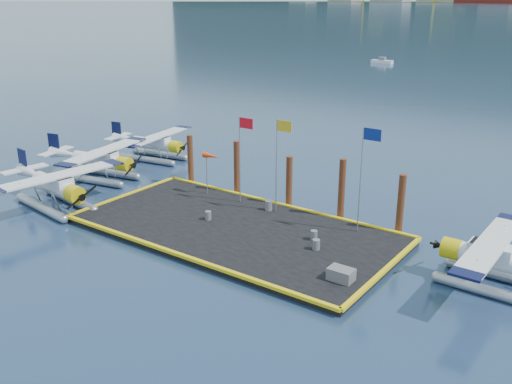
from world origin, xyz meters
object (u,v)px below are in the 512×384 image
drum_5 (269,205)px  flagpole_blue (364,165)px  drum_0 (208,215)px  drum_4 (314,235)px  piling_2 (289,183)px  seaplane_c (156,146)px  windsock (211,157)px  piling_3 (342,191)px  flagpole_yellow (279,152)px  seaplane_a (57,189)px  piling_1 (237,169)px  drum_2 (316,245)px  piling_0 (190,161)px  flagpole_red (242,147)px  seaplane_b (101,163)px  crate (341,274)px  piling_4 (401,206)px  seaplane_d (497,263)px

drum_5 → flagpole_blue: bearing=1.7°
drum_0 → flagpole_blue: 10.45m
drum_4 → piling_2: (-4.47, 4.24, 1.21)m
seaplane_c → drum_4: (20.77, -7.71, -0.65)m
drum_4 → windsock: bearing=165.2°
windsock → piling_3: 9.72m
drum_5 → piling_2: 2.19m
drum_5 → flagpole_yellow: (0.65, 0.20, 3.77)m
seaplane_a → piling_2: (13.03, 9.23, 0.42)m
drum_4 → piling_1: bearing=154.7°
seaplane_a → piling_1: (8.53, 9.23, 0.62)m
drum_2 → flagpole_yellow: size_ratio=0.10×
piling_0 → piling_2: (9.00, 0.00, -0.10)m
drum_4 → flagpole_red: 8.57m
seaplane_c → piling_0: piling_0 is taller
flagpole_yellow → seaplane_c: bearing=162.9°
seaplane_b → flagpole_yellow: flagpole_yellow is taller
crate → flagpole_blue: flagpole_blue is taller
flagpole_red → piling_3: flagpole_red is taller
seaplane_b → piling_3: 19.98m
drum_4 → seaplane_c: bearing=159.6°
drum_4 → piling_1: 10.03m
seaplane_b → drum_2: seaplane_b is taller
seaplane_a → piling_3: 19.38m
drum_0 → flagpole_blue: (8.86, 3.85, 4.00)m
windsock → drum_2: bearing=-19.2°
seaplane_b → piling_4: bearing=87.0°
flagpole_blue → drum_4: bearing=-123.1°
piling_3 → piling_4: (4.00, 0.00, -0.15)m
seaplane_a → seaplane_b: size_ratio=1.02×
crate → flagpole_red: (-10.91, 6.19, 3.67)m
seaplane_a → seaplane_c: size_ratio=1.11×
flagpole_red → piling_1: bearing=136.8°
flagpole_red → piling_2: bearing=29.8°
crate → seaplane_a: bearing=-176.1°
piling_0 → piling_4: bearing=0.0°
seaplane_b → seaplane_d: seaplane_b is taller
piling_2 → drum_0: bearing=-116.0°
seaplane_c → seaplane_d: size_ratio=0.96×
drum_2 → drum_5: (-5.71, 3.54, 0.04)m
seaplane_c → flagpole_blue: (22.50, -5.07, 3.35)m
windsock → flagpole_yellow: bearing=0.0°
flagpole_red → piling_2: flagpole_red is taller
windsock → seaplane_d: bearing=-5.0°
seaplane_d → piling_4: (-6.49, 3.34, 0.59)m
seaplane_a → seaplane_d: bearing=109.8°
seaplane_d → piling_4: size_ratio=2.27×
crate → windsock: bearing=155.6°
seaplane_a → drum_4: seaplane_a is taller
crate → piling_3: 8.93m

